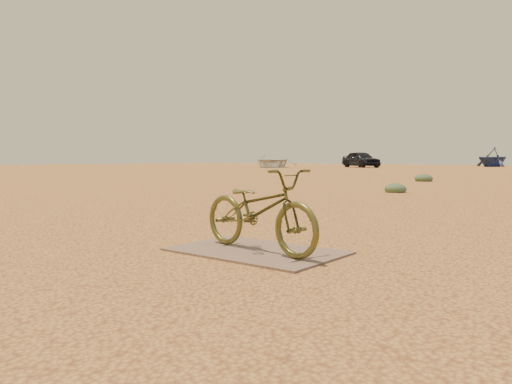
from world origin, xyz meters
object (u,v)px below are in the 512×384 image
Objects in this scene: bicycle at (259,210)px; boat_near_left at (272,161)px; car at (361,159)px; boat_far_left at (492,157)px; plywood_board at (256,251)px.

bicycle is 0.27× the size of boat_near_left.
car is 0.78× the size of boat_near_left.
bicycle is 50.18m from boat_far_left.
boat_far_left is at bearing 19.91° from bicycle.
plywood_board is 1.07× the size of bicycle.
boat_near_left is at bearing 158.04° from car.
boat_far_left is (-9.47, 49.28, 0.54)m from bicycle.
plywood_board is 50.15m from boat_far_left.
plywood_board is 0.45× the size of boat_far_left.
car reaches higher than bicycle.
bicycle is 41.69m from boat_near_left.
car is at bearing 15.12° from boat_near_left.
plywood_board is 0.37× the size of car.
boat_far_left reaches higher than bicycle.
plywood_board is at bearing -124.36° from car.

